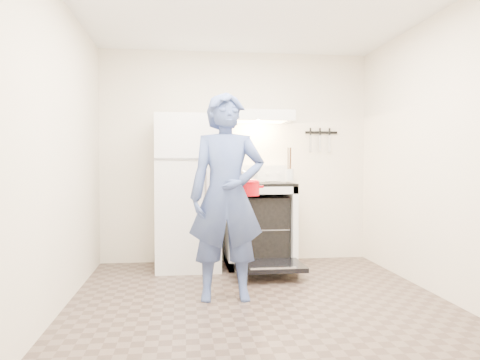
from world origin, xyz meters
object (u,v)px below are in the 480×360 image
at_px(tea_kettle, 236,172).
at_px(refrigerator, 188,192).
at_px(dutch_oven, 245,189).
at_px(stove_body, 259,226).
at_px(person, 227,196).

bearing_deg(tea_kettle, refrigerator, -161.60).
bearing_deg(refrigerator, dutch_oven, -61.93).
height_order(stove_body, person, person).
bearing_deg(person, stove_body, 70.38).
relative_size(stove_body, dutch_oven, 2.72).
height_order(refrigerator, tea_kettle, refrigerator).
relative_size(refrigerator, dutch_oven, 5.03).
distance_m(refrigerator, stove_body, 0.90).
bearing_deg(stove_body, tea_kettle, 146.74).
relative_size(tea_kettle, person, 0.14).
relative_size(person, dutch_oven, 5.26).
bearing_deg(person, tea_kettle, 81.77).
height_order(tea_kettle, dutch_oven, tea_kettle).
relative_size(stove_body, tea_kettle, 3.72).
bearing_deg(refrigerator, stove_body, 1.77).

